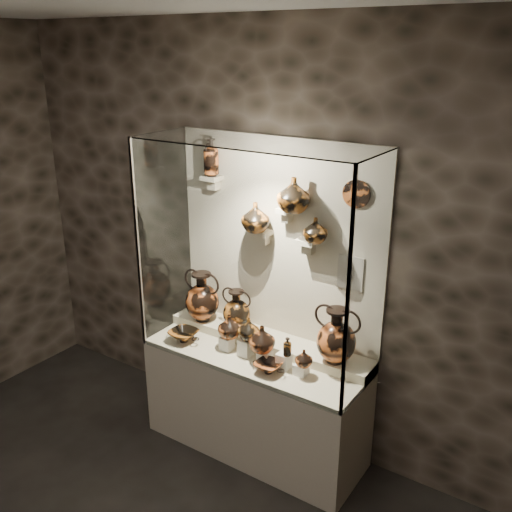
{
  "coord_description": "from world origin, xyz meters",
  "views": [
    {
      "loc": [
        2.06,
        -0.92,
        2.99
      ],
      "look_at": [
        -0.05,
        2.27,
        1.57
      ],
      "focal_mm": 40.0,
      "sensor_mm": 36.0,
      "label": 1
    }
  ],
  "objects_px": {
    "kylix_left": "(184,335)",
    "jug_a": "(230,326)",
    "amphora_mid": "(237,309)",
    "ovoid_vase_c": "(315,230)",
    "jug_b": "(249,329)",
    "ovoid_vase_b": "(294,195)",
    "amphora_left": "(202,296)",
    "jug_e": "(304,358)",
    "lekythos_tall": "(211,155)",
    "jug_c": "(262,339)",
    "amphora_right": "(336,336)",
    "ovoid_vase_a": "(256,217)",
    "lekythos_small": "(288,346)",
    "kylix_right": "(269,366)"
  },
  "relations": [
    {
      "from": "amphora_right",
      "to": "ovoid_vase_a",
      "type": "bearing_deg",
      "value": 157.03
    },
    {
      "from": "jug_c",
      "to": "kylix_left",
      "type": "relative_size",
      "value": 0.71
    },
    {
      "from": "jug_a",
      "to": "kylix_right",
      "type": "bearing_deg",
      "value": -38.96
    },
    {
      "from": "kylix_left",
      "to": "jug_a",
      "type": "bearing_deg",
      "value": 22.65
    },
    {
      "from": "amphora_right",
      "to": "ovoid_vase_c",
      "type": "height_order",
      "value": "ovoid_vase_c"
    },
    {
      "from": "ovoid_vase_a",
      "to": "jug_e",
      "type": "bearing_deg",
      "value": -14.61
    },
    {
      "from": "amphora_mid",
      "to": "ovoid_vase_c",
      "type": "distance_m",
      "value": 0.98
    },
    {
      "from": "jug_e",
      "to": "kylix_right",
      "type": "height_order",
      "value": "jug_e"
    },
    {
      "from": "jug_b",
      "to": "amphora_mid",
      "type": "bearing_deg",
      "value": 144.04
    },
    {
      "from": "jug_b",
      "to": "jug_e",
      "type": "xyz_separation_m",
      "value": [
        0.48,
        -0.03,
        -0.07
      ]
    },
    {
      "from": "kylix_left",
      "to": "kylix_right",
      "type": "distance_m",
      "value": 0.79
    },
    {
      "from": "jug_e",
      "to": "ovoid_vase_b",
      "type": "height_order",
      "value": "ovoid_vase_b"
    },
    {
      "from": "lekythos_small",
      "to": "amphora_mid",
      "type": "bearing_deg",
      "value": 179.28
    },
    {
      "from": "amphora_left",
      "to": "lekythos_small",
      "type": "xyz_separation_m",
      "value": [
        0.91,
        -0.19,
        -0.08
      ]
    },
    {
      "from": "lekythos_tall",
      "to": "jug_c",
      "type": "bearing_deg",
      "value": -5.06
    },
    {
      "from": "jug_e",
      "to": "lekythos_tall",
      "type": "height_order",
      "value": "lekythos_tall"
    },
    {
      "from": "amphora_mid",
      "to": "ovoid_vase_c",
      "type": "xyz_separation_m",
      "value": [
        0.64,
        0.04,
        0.75
      ]
    },
    {
      "from": "jug_a",
      "to": "lekythos_small",
      "type": "height_order",
      "value": "jug_a"
    },
    {
      "from": "amphora_mid",
      "to": "kylix_left",
      "type": "height_order",
      "value": "amphora_mid"
    },
    {
      "from": "jug_c",
      "to": "lekythos_tall",
      "type": "xyz_separation_m",
      "value": [
        -0.64,
        0.29,
        1.2
      ]
    },
    {
      "from": "jug_a",
      "to": "jug_c",
      "type": "xyz_separation_m",
      "value": [
        0.31,
        -0.03,
        -0.0
      ]
    },
    {
      "from": "jug_e",
      "to": "lekythos_small",
      "type": "distance_m",
      "value": 0.14
    },
    {
      "from": "lekythos_small",
      "to": "jug_b",
      "type": "bearing_deg",
      "value": -164.8
    },
    {
      "from": "jug_c",
      "to": "lekythos_small",
      "type": "relative_size",
      "value": 1.28
    },
    {
      "from": "lekythos_tall",
      "to": "ovoid_vase_b",
      "type": "relative_size",
      "value": 1.28
    },
    {
      "from": "jug_a",
      "to": "amphora_left",
      "type": "bearing_deg",
      "value": 133.7
    },
    {
      "from": "amphora_mid",
      "to": "ovoid_vase_a",
      "type": "bearing_deg",
      "value": 28.64
    },
    {
      "from": "amphora_left",
      "to": "ovoid_vase_c",
      "type": "xyz_separation_m",
      "value": [
        0.95,
        0.08,
        0.7
      ]
    },
    {
      "from": "amphora_left",
      "to": "kylix_left",
      "type": "distance_m",
      "value": 0.35
    },
    {
      "from": "kylix_right",
      "to": "kylix_left",
      "type": "bearing_deg",
      "value": -169.0
    },
    {
      "from": "amphora_left",
      "to": "ovoid_vase_a",
      "type": "height_order",
      "value": "ovoid_vase_a"
    },
    {
      "from": "lekythos_tall",
      "to": "ovoid_vase_b",
      "type": "height_order",
      "value": "lekythos_tall"
    },
    {
      "from": "lekythos_small",
      "to": "jug_e",
      "type": "bearing_deg",
      "value": 20.17
    },
    {
      "from": "jug_c",
      "to": "lekythos_small",
      "type": "distance_m",
      "value": 0.21
    },
    {
      "from": "jug_c",
      "to": "jug_e",
      "type": "distance_m",
      "value": 0.35
    },
    {
      "from": "jug_a",
      "to": "lekythos_tall",
      "type": "distance_m",
      "value": 1.28
    },
    {
      "from": "kylix_left",
      "to": "kylix_right",
      "type": "relative_size",
      "value": 1.16
    },
    {
      "from": "jug_a",
      "to": "jug_e",
      "type": "height_order",
      "value": "jug_a"
    },
    {
      "from": "amphora_left",
      "to": "jug_a",
      "type": "height_order",
      "value": "amphora_left"
    },
    {
      "from": "lekythos_small",
      "to": "ovoid_vase_a",
      "type": "height_order",
      "value": "ovoid_vase_a"
    },
    {
      "from": "jug_b",
      "to": "ovoid_vase_b",
      "type": "xyz_separation_m",
      "value": [
        0.23,
        0.21,
        0.99
      ]
    },
    {
      "from": "jug_e",
      "to": "ovoid_vase_b",
      "type": "bearing_deg",
      "value": 124.05
    },
    {
      "from": "amphora_mid",
      "to": "jug_e",
      "type": "relative_size",
      "value": 2.52
    },
    {
      "from": "lekythos_small",
      "to": "kylix_left",
      "type": "relative_size",
      "value": 0.56
    },
    {
      "from": "amphora_right",
      "to": "ovoid_vase_b",
      "type": "relative_size",
      "value": 1.69
    },
    {
      "from": "lekythos_tall",
      "to": "ovoid_vase_b",
      "type": "distance_m",
      "value": 0.76
    },
    {
      "from": "amphora_left",
      "to": "amphora_mid",
      "type": "distance_m",
      "value": 0.32
    },
    {
      "from": "jug_b",
      "to": "ovoid_vase_a",
      "type": "distance_m",
      "value": 0.82
    },
    {
      "from": "ovoid_vase_b",
      "to": "amphora_left",
      "type": "bearing_deg",
      "value": -170.82
    },
    {
      "from": "amphora_right",
      "to": "ovoid_vase_b",
      "type": "bearing_deg",
      "value": 154.84
    }
  ]
}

